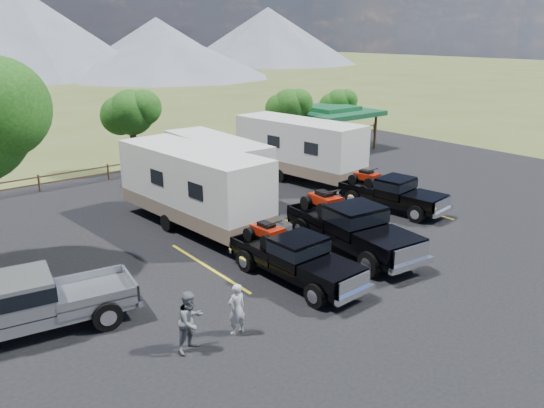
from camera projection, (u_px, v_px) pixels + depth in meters
ground at (393, 262)px, 20.71m from camera, size 320.00×320.00×0.00m
asphalt_lot at (339, 239)px, 22.93m from camera, size 44.00×34.00×0.04m
stall_lines at (323, 232)px, 23.67m from camera, size 12.12×5.50×0.01m
tree_ne_a at (289, 107)px, 37.60m from camera, size 3.11×2.92×4.76m
tree_ne_b at (338, 104)px, 42.01m from camera, size 2.77×2.59×4.27m
tree_north at (131, 113)px, 32.47m from camera, size 3.46×3.24×5.25m
rail_fence at (194, 156)px, 35.47m from camera, size 36.12×0.12×1.00m
pavilion at (329, 112)px, 40.19m from camera, size 6.20×6.20×3.22m
rig_left at (294, 256)px, 18.86m from camera, size 2.18×5.70×1.88m
rig_center at (351, 226)px, 21.38m from camera, size 2.86×6.77×2.20m
rig_right at (391, 192)px, 26.43m from camera, size 2.56×5.80×1.87m
trailer_left at (193, 187)px, 23.80m from camera, size 3.38×10.38×3.59m
trailer_center at (217, 166)px, 28.21m from camera, size 2.68×9.26×3.22m
trailer_right at (299, 149)px, 31.60m from camera, size 3.66×10.35×3.58m
pickup_silver at (31, 303)px, 15.51m from camera, size 6.36×2.89×1.84m
person_a at (236, 309)px, 15.48m from camera, size 0.59×0.39×1.60m
person_b at (191, 321)px, 14.65m from camera, size 1.02×0.88×1.79m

